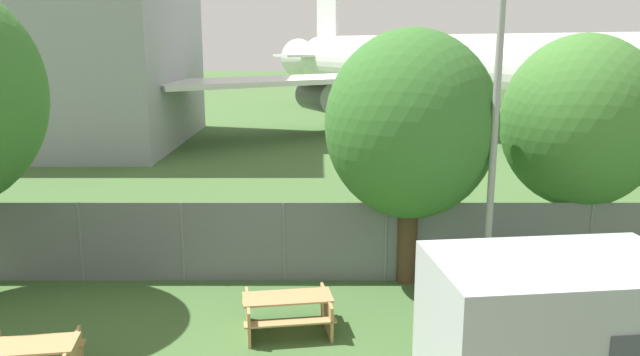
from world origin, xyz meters
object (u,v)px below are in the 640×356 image
object	(u,v)px
airplane	(443,68)
tree_behind_benches	(410,125)
portable_cabin	(553,339)
tree_left_of_cabin	(580,122)
picnic_bench_near_cabin	(287,309)

from	to	relation	value
airplane	tree_behind_benches	size ratio (longest dim) A/B	7.21
portable_cabin	airplane	bearing A→B (deg)	75.50
airplane	tree_left_of_cabin	size ratio (longest dim) A/B	7.35
airplane	tree_behind_benches	distance (m)	27.93
portable_cabin	tree_behind_benches	world-z (taller)	tree_behind_benches
tree_behind_benches	picnic_bench_near_cabin	bearing A→B (deg)	-135.98
airplane	portable_cabin	distance (m)	33.41
portable_cabin	picnic_bench_near_cabin	bearing A→B (deg)	139.33
tree_left_of_cabin	tree_behind_benches	size ratio (longest dim) A/B	0.98
tree_left_of_cabin	portable_cabin	bearing A→B (deg)	-113.69
tree_left_of_cabin	tree_behind_benches	xyz separation A→B (m)	(-4.49, -0.98, 0.06)
airplane	picnic_bench_near_cabin	size ratio (longest dim) A/B	22.17
portable_cabin	picnic_bench_near_cabin	xyz separation A→B (m)	(-4.40, 2.96, -0.84)
portable_cabin	tree_left_of_cabin	bearing A→B (deg)	59.60
picnic_bench_near_cabin	tree_behind_benches	size ratio (longest dim) A/B	0.33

